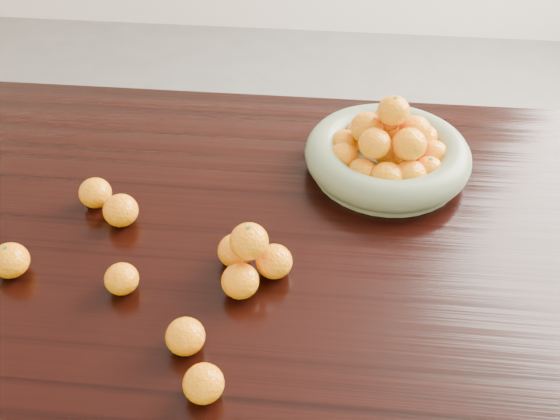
# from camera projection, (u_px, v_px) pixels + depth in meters

# --- Properties ---
(dining_table) EXTENTS (2.00, 1.00, 0.75)m
(dining_table) POSITION_uv_depth(u_px,v_px,m) (259.00, 268.00, 1.21)
(dining_table) COLOR black
(dining_table) RESTS_ON ground
(fruit_bowl) EXTENTS (0.34, 0.34, 0.17)m
(fruit_bowl) POSITION_uv_depth(u_px,v_px,m) (388.00, 153.00, 1.28)
(fruit_bowl) COLOR #657354
(fruit_bowl) RESTS_ON dining_table
(orange_pyramid) EXTENTS (0.13, 0.13, 0.11)m
(orange_pyramid) POSITION_uv_depth(u_px,v_px,m) (250.00, 258.00, 1.05)
(orange_pyramid) COLOR orange
(orange_pyramid) RESTS_ON dining_table
(loose_orange_0) EXTENTS (0.06, 0.06, 0.06)m
(loose_orange_0) POSITION_uv_depth(u_px,v_px,m) (10.00, 260.00, 1.06)
(loose_orange_0) COLOR orange
(loose_orange_0) RESTS_ON dining_table
(loose_orange_1) EXTENTS (0.06, 0.06, 0.05)m
(loose_orange_1) POSITION_uv_depth(u_px,v_px,m) (122.00, 279.00, 1.03)
(loose_orange_1) COLOR orange
(loose_orange_1) RESTS_ON dining_table
(loose_orange_2) EXTENTS (0.06, 0.06, 0.06)m
(loose_orange_2) POSITION_uv_depth(u_px,v_px,m) (185.00, 336.00, 0.94)
(loose_orange_2) COLOR orange
(loose_orange_2) RESTS_ON dining_table
(loose_orange_3) EXTENTS (0.06, 0.06, 0.06)m
(loose_orange_3) POSITION_uv_depth(u_px,v_px,m) (95.00, 193.00, 1.20)
(loose_orange_3) COLOR orange
(loose_orange_3) RESTS_ON dining_table
(loose_orange_4) EXTENTS (0.07, 0.07, 0.06)m
(loose_orange_4) POSITION_uv_depth(u_px,v_px,m) (121.00, 210.00, 1.16)
(loose_orange_4) COLOR orange
(loose_orange_4) RESTS_ON dining_table
(loose_orange_5) EXTENTS (0.06, 0.06, 0.06)m
(loose_orange_5) POSITION_uv_depth(u_px,v_px,m) (204.00, 384.00, 0.88)
(loose_orange_5) COLOR orange
(loose_orange_5) RESTS_ON dining_table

